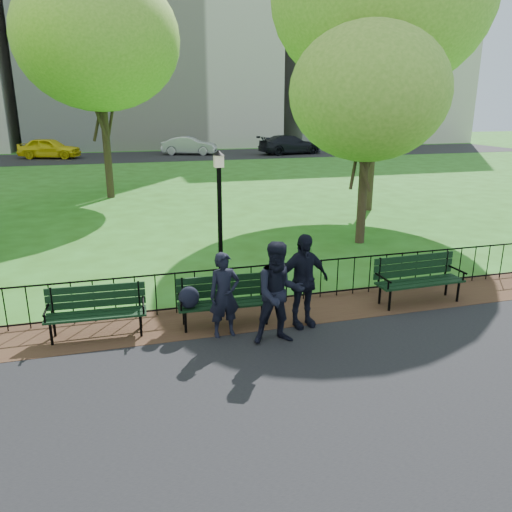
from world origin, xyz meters
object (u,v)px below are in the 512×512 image
object	(u,v)px
person_mid	(279,293)
sedan_silver	(189,146)
park_bench_main	(211,296)
lamppost	(220,215)
tree_far_c	(98,40)
taxi	(49,148)
park_bench_left_a	(96,306)
sedan_dark	(290,145)
park_bench_right_a	(418,274)
person_left	(224,295)
person_right	(303,281)
tree_near_e	(369,93)

from	to	relation	value
person_mid	sedan_silver	xyz separation A→B (m)	(3.62, 35.28, -0.19)
park_bench_main	lamppost	bearing A→B (deg)	75.26
tree_far_c	taxi	distance (m)	20.55
park_bench_left_a	tree_far_c	world-z (taller)	tree_far_c
lamppost	sedan_dark	bearing A→B (deg)	67.77
park_bench_right_a	tree_far_c	size ratio (longest dim) A/B	0.20
park_bench_right_a	lamppost	xyz separation A→B (m)	(-3.92, 2.01, 1.10)
person_left	sedan_dark	world-z (taller)	person_left
person_left	sedan_dark	size ratio (longest dim) A/B	0.29
park_bench_right_a	person_right	distance (m)	2.91
person_right	sedan_silver	bearing A→B (deg)	77.55
lamppost	person_right	xyz separation A→B (m)	(1.07, -2.51, -0.81)
person_right	sedan_silver	size ratio (longest dim) A/B	0.40
person_left	sedan_silver	distance (m)	35.04
park_bench_left_a	taxi	distance (m)	34.27
tree_far_c	person_mid	bearing A→B (deg)	-79.79
person_mid	sedan_dark	bearing A→B (deg)	74.60
lamppost	park_bench_left_a	bearing A→B (deg)	-146.05
sedan_silver	person_mid	bearing A→B (deg)	-165.61
tree_near_e	sedan_silver	xyz separation A→B (m)	(-0.96, 29.47, -3.69)
person_mid	person_right	xyz separation A→B (m)	(0.65, 0.54, -0.02)
park_bench_right_a	tree_near_e	bearing A→B (deg)	75.59
park_bench_left_a	sedan_silver	xyz separation A→B (m)	(6.78, 34.07, 0.18)
sedan_dark	park_bench_right_a	bearing A→B (deg)	156.74
person_right	sedan_dark	size ratio (longest dim) A/B	0.34
park_bench_main	sedan_dark	size ratio (longest dim) A/B	0.33
taxi	park_bench_main	bearing A→B (deg)	-151.33
park_bench_right_a	tree_far_c	world-z (taller)	tree_far_c
tree_far_c	person_right	xyz separation A→B (m)	(3.55, -15.54, -5.84)
park_bench_right_a	taxi	distance (m)	35.88
park_bench_left_a	person_right	xyz separation A→B (m)	(3.81, -0.66, 0.35)
tree_near_e	person_right	size ratio (longest dim) A/B	3.49
lamppost	tree_near_e	size ratio (longest dim) A/B	0.50
sedan_dark	person_left	bearing A→B (deg)	150.08
park_bench_main	sedan_dark	bearing A→B (deg)	70.46
lamppost	tree_near_e	distance (m)	6.32
park_bench_right_a	lamppost	bearing A→B (deg)	151.23
park_bench_left_a	sedan_dark	distance (m)	35.68
person_left	sedan_silver	xyz separation A→B (m)	(4.50, 34.75, -0.05)
tree_far_c	person_right	distance (m)	16.98
tree_near_e	tree_far_c	world-z (taller)	tree_far_c
tree_near_e	sedan_silver	world-z (taller)	tree_near_e
person_right	taxi	size ratio (longest dim) A/B	0.39
park_bench_left_a	tree_near_e	distance (m)	9.80
park_bench_left_a	tree_far_c	xyz separation A→B (m)	(0.27, 14.88, 6.19)
lamppost	person_mid	world-z (taller)	lamppost
person_left	person_mid	bearing A→B (deg)	-35.57
tree_far_c	sedan_silver	bearing A→B (deg)	71.25
park_bench_main	park_bench_right_a	size ratio (longest dim) A/B	0.93
person_left	person_right	world-z (taller)	person_right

